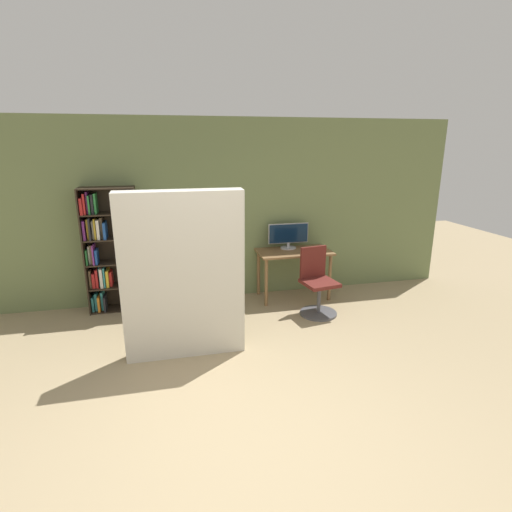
% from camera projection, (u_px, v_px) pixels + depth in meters
% --- Properties ---
extents(ground_plane, '(16.00, 16.00, 0.00)m').
position_uv_depth(ground_plane, '(249.00, 445.00, 3.20)').
color(ground_plane, '#9E8966').
extents(wall_back, '(8.00, 0.06, 2.70)m').
position_uv_depth(wall_back, '(202.00, 212.00, 5.93)').
color(wall_back, '#6B7A4C').
rests_on(wall_back, ground).
extents(desk, '(1.12, 0.61, 0.75)m').
position_uv_depth(desk, '(294.00, 258.00, 6.11)').
color(desk, brown).
rests_on(desk, ground).
extents(monitor, '(0.64, 0.24, 0.39)m').
position_uv_depth(monitor, '(288.00, 235.00, 6.16)').
color(monitor, '#B7B7BC').
rests_on(monitor, desk).
extents(office_chair, '(0.52, 0.52, 0.94)m').
position_uv_depth(office_chair, '(317.00, 287.00, 5.59)').
color(office_chair, '#4C4C51').
rests_on(office_chair, ground).
extents(bookshelf, '(0.73, 0.34, 1.76)m').
position_uv_depth(bookshelf, '(106.00, 250.00, 5.60)').
color(bookshelf, '#2D2319').
rests_on(bookshelf, ground).
extents(mattress_near, '(1.32, 0.27, 1.88)m').
position_uv_depth(mattress_near, '(184.00, 277.00, 4.31)').
color(mattress_near, beige).
rests_on(mattress_near, ground).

